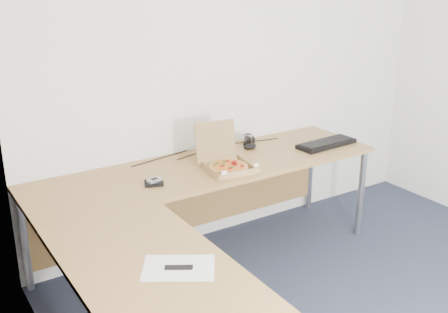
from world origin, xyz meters
TOP-DOWN VIEW (x-y plane):
  - room_shell at (0.00, 0.00)m, footprint 3.50×3.50m
  - desk at (-0.82, 0.97)m, footprint 2.50×2.20m
  - pizza_box at (-0.43, 1.27)m, footprint 0.29×0.34m
  - drinking_glass at (-0.06, 1.56)m, footprint 0.06×0.06m
  - keyboard at (0.48, 1.28)m, footprint 0.50×0.20m
  - mouse at (-0.06, 1.53)m, footprint 0.12×0.10m
  - wallet at (-0.97, 1.29)m, footprint 0.14×0.13m
  - phone at (-0.96, 1.29)m, footprint 0.10×0.06m
  - paper_sheet at (-1.30, 0.33)m, footprint 0.40×0.37m
  - dome_speaker at (-0.01, 1.62)m, footprint 0.10×0.10m
  - cable_bundle at (-0.37, 1.68)m, footprint 0.59×0.12m

SIDE VIEW (x-z plane):
  - desk at x=-0.82m, z-range 0.34..1.07m
  - paper_sheet at x=-1.30m, z-range 0.73..0.73m
  - cable_bundle at x=-0.37m, z-range 0.73..0.74m
  - wallet at x=-0.97m, z-range 0.73..0.75m
  - keyboard at x=0.48m, z-range 0.73..0.76m
  - mouse at x=-0.06m, z-range 0.73..0.77m
  - phone at x=-0.96m, z-range 0.75..0.77m
  - pizza_box at x=-0.43m, z-range 0.62..0.91m
  - dome_speaker at x=-0.01m, z-range 0.73..0.81m
  - drinking_glass at x=-0.06m, z-range 0.73..0.84m
  - room_shell at x=0.00m, z-range 0.00..2.50m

